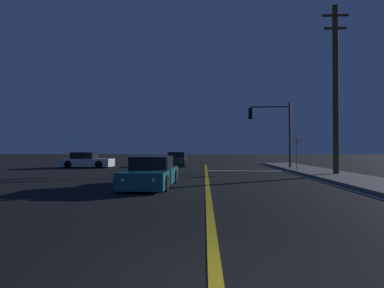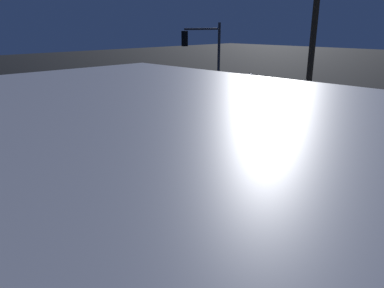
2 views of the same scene
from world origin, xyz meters
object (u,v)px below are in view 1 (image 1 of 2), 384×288
Objects in this scene: car_lead_oncoming_charcoal at (177,160)px; street_sign_corner at (297,149)px; car_mid_block_teal at (151,173)px; traffic_signal_near_right at (275,124)px; car_side_waiting_white at (87,161)px; utility_pole_right at (336,88)px.

car_lead_oncoming_charcoal is 11.37m from street_sign_corner.
street_sign_corner reaches higher than car_mid_block_teal.
car_side_waiting_white is at bearing -4.08° from traffic_signal_near_right.
traffic_signal_near_right is 2.22× the size of street_sign_corner.
utility_pole_right reaches higher than traffic_signal_near_right.
car_lead_oncoming_charcoal is 8.08m from car_side_waiting_white.
car_mid_block_teal is 1.07× the size of car_side_waiting_white.
street_sign_corner reaches higher than car_lead_oncoming_charcoal.
car_mid_block_teal is (0.23, -15.29, 0.00)m from car_lead_oncoming_charcoal.
car_lead_oncoming_charcoal is at bearing 110.18° from car_side_waiting_white.
car_lead_oncoming_charcoal is 9.63m from traffic_signal_near_right.
car_lead_oncoming_charcoal and car_mid_block_teal have the same top height.
utility_pole_right reaches higher than car_side_waiting_white.
traffic_signal_near_right is at bearing -123.04° from car_mid_block_teal.
utility_pole_right reaches higher than car_mid_block_teal.
car_lead_oncoming_charcoal is at bearing -23.38° from traffic_signal_near_right.
street_sign_corner reaches higher than car_side_waiting_white.
car_mid_block_teal is 0.86× the size of traffic_signal_near_right.
utility_pole_right is at bearing -67.29° from street_sign_corner.
traffic_signal_near_right reaches higher than car_lead_oncoming_charcoal.
street_sign_corner is (9.08, 8.87, 1.08)m from car_mid_block_teal.
car_mid_block_teal is 12.79m from utility_pole_right.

